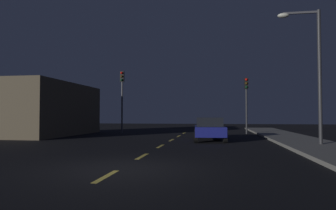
{
  "coord_description": "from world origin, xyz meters",
  "views": [
    {
      "loc": [
        2.76,
        -8.61,
        1.55
      ],
      "look_at": [
        -0.81,
        13.9,
        2.33
      ],
      "focal_mm": 32.43,
      "sensor_mm": 36.0,
      "label": 1
    }
  ],
  "objects_px": {
    "traffic_signal_right": "(246,95)",
    "car_stopped_ahead": "(209,129)",
    "traffic_signal_left": "(122,90)",
    "street_lamp_right": "(312,63)"
  },
  "relations": [
    {
      "from": "traffic_signal_left",
      "to": "traffic_signal_right",
      "type": "relative_size",
      "value": 1.17
    },
    {
      "from": "traffic_signal_left",
      "to": "car_stopped_ahead",
      "type": "xyz_separation_m",
      "value": [
        7.48,
        -5.85,
        -2.97
      ]
    },
    {
      "from": "traffic_signal_right",
      "to": "street_lamp_right",
      "type": "xyz_separation_m",
      "value": [
        2.3,
        -9.06,
        0.91
      ]
    },
    {
      "from": "traffic_signal_right",
      "to": "car_stopped_ahead",
      "type": "height_order",
      "value": "traffic_signal_right"
    },
    {
      "from": "traffic_signal_right",
      "to": "street_lamp_right",
      "type": "distance_m",
      "value": 9.39
    },
    {
      "from": "traffic_signal_left",
      "to": "street_lamp_right",
      "type": "relative_size",
      "value": 0.78
    },
    {
      "from": "traffic_signal_left",
      "to": "street_lamp_right",
      "type": "height_order",
      "value": "street_lamp_right"
    },
    {
      "from": "traffic_signal_right",
      "to": "car_stopped_ahead",
      "type": "distance_m",
      "value": 6.95
    },
    {
      "from": "car_stopped_ahead",
      "to": "traffic_signal_right",
      "type": "bearing_deg",
      "value": 64.15
    },
    {
      "from": "car_stopped_ahead",
      "to": "street_lamp_right",
      "type": "xyz_separation_m",
      "value": [
        5.13,
        -3.21,
        3.39
      ]
    }
  ]
}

